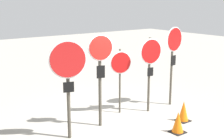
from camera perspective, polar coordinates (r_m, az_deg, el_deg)
name	(u,v)px	position (r m, az deg, el deg)	size (l,w,h in m)	color
ground_plane	(124,116)	(9.19, 2.17, -8.46)	(40.00, 40.00, 0.00)	gray
stop_sign_0	(68,71)	(7.34, -8.05, -0.17)	(0.86, 0.31, 2.42)	#474238
stop_sign_1	(100,63)	(8.03, -2.14, 1.22)	(0.67, 0.20, 2.47)	#474238
stop_sign_2	(121,67)	(9.04, 1.58, 0.55)	(0.65, 0.20, 1.94)	#474238
stop_sign_3	(150,59)	(9.21, 7.04, 1.99)	(0.75, 0.16, 2.26)	#474238
stop_sign_4	(174,49)	(9.91, 11.19, 3.75)	(0.76, 0.17, 2.51)	#474238
traffic_cone_0	(178,122)	(8.22, 11.96, -9.35)	(0.36, 0.36, 0.55)	black
traffic_cone_1	(183,111)	(8.98, 12.94, -7.36)	(0.34, 0.34, 0.58)	black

